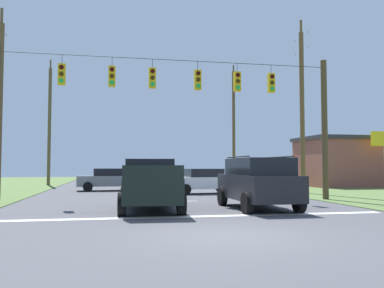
{
  "coord_description": "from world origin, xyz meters",
  "views": [
    {
      "loc": [
        -2.75,
        -9.6,
        1.66
      ],
      "look_at": [
        0.64,
        7.85,
        2.63
      ],
      "focal_mm": 38.47,
      "sensor_mm": 36.0,
      "label": 1
    }
  ],
  "objects": [
    {
      "name": "ground_plane",
      "position": [
        0.0,
        0.0,
        0.0
      ],
      "size": [
        120.0,
        120.0,
        0.0
      ],
      "primitive_type": "plane",
      "color": "#47474C"
    },
    {
      "name": "shoulder_grass_right",
      "position": [
        15.1,
        15.0,
        0.01
      ],
      "size": [
        16.0,
        80.0,
        0.03
      ],
      "primitive_type": "cube",
      "color": "#526A35",
      "rests_on": "ground"
    },
    {
      "name": "stop_bar_stripe",
      "position": [
        0.0,
        3.86,
        0.0
      ],
      "size": [
        13.48,
        0.45,
        0.01
      ],
      "primitive_type": "cube",
      "color": "white",
      "rests_on": "ground"
    },
    {
      "name": "lane_dash_0",
      "position": [
        0.0,
        9.86,
        0.0
      ],
      "size": [
        2.5,
        0.15,
        0.01
      ],
      "primitive_type": "cube",
      "rotation": [
        0.0,
        0.0,
        1.57
      ],
      "color": "white",
      "rests_on": "ground"
    },
    {
      "name": "lane_dash_1",
      "position": [
        0.0,
        17.73,
        0.0
      ],
      "size": [
        2.5,
        0.15,
        0.01
      ],
      "primitive_type": "cube",
      "rotation": [
        0.0,
        0.0,
        1.57
      ],
      "color": "white",
      "rests_on": "ground"
    },
    {
      "name": "lane_dash_2",
      "position": [
        0.0,
        25.03,
        0.0
      ],
      "size": [
        2.5,
        0.15,
        0.01
      ],
      "primitive_type": "cube",
      "rotation": [
        0.0,
        0.0,
        1.57
      ],
      "color": "white",
      "rests_on": "ground"
    },
    {
      "name": "lane_dash_3",
      "position": [
        0.0,
        31.01,
        0.0
      ],
      "size": [
        2.5,
        0.15,
        0.01
      ],
      "primitive_type": "cube",
      "rotation": [
        0.0,
        0.0,
        1.57
      ],
      "color": "white",
      "rests_on": "ground"
    },
    {
      "name": "lane_dash_4",
      "position": [
        0.0,
        38.51,
        0.0
      ],
      "size": [
        2.5,
        0.15,
        0.01
      ],
      "primitive_type": "cube",
      "rotation": [
        0.0,
        0.0,
        1.57
      ],
      "color": "white",
      "rests_on": "ground"
    },
    {
      "name": "overhead_signal_span",
      "position": [
        0.04,
        9.33,
        4.14
      ],
      "size": [
        15.73,
        0.31,
        7.04
      ],
      "color": "#4F3F26",
      "rests_on": "ground"
    },
    {
      "name": "pickup_truck",
      "position": [
        -1.32,
        6.26,
        0.97
      ],
      "size": [
        2.49,
        5.49,
        1.95
      ],
      "color": "black",
      "rests_on": "ground"
    },
    {
      "name": "suv_black",
      "position": [
        2.87,
        5.78,
        1.06
      ],
      "size": [
        2.22,
        4.81,
        2.05
      ],
      "color": "black",
      "rests_on": "ground"
    },
    {
      "name": "distant_car_crossing_white",
      "position": [
        9.75,
        21.42,
        0.79
      ],
      "size": [
        2.25,
        4.41,
        1.52
      ],
      "color": "silver",
      "rests_on": "ground"
    },
    {
      "name": "distant_car_oncoming",
      "position": [
        -2.95,
        19.36,
        0.79
      ],
      "size": [
        4.42,
        2.26,
        1.52
      ],
      "color": "slate",
      "rests_on": "ground"
    },
    {
      "name": "distant_car_far_parked",
      "position": [
        2.79,
        15.06,
        0.79
      ],
      "size": [
        4.46,
        2.35,
        1.52
      ],
      "color": "silver",
      "rests_on": "ground"
    },
    {
      "name": "utility_pole_mid_right",
      "position": [
        8.83,
        14.01,
        5.36
      ],
      "size": [
        0.29,
        1.97,
        10.86
      ],
      "color": "brown",
      "rests_on": "ground"
    },
    {
      "name": "utility_pole_far_right",
      "position": [
        8.82,
        28.62,
        5.64
      ],
      "size": [
        0.29,
        1.73,
        11.57
      ],
      "color": "brown",
      "rests_on": "ground"
    },
    {
      "name": "utility_pole_far_left",
      "position": [
        -8.23,
        28.41,
        5.41
      ],
      "size": [
        0.28,
        1.94,
        11.19
      ],
      "color": "brown",
      "rests_on": "ground"
    },
    {
      "name": "roadside_store",
      "position": [
        17.38,
        21.54,
        2.06
      ],
      "size": [
        9.39,
        6.49,
        4.35
      ],
      "color": "brown",
      "rests_on": "ground"
    }
  ]
}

